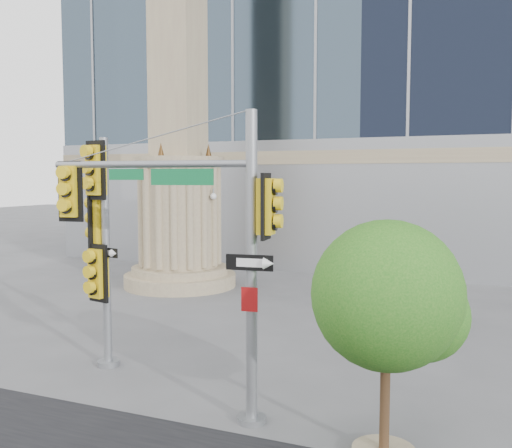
% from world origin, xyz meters
% --- Properties ---
extents(ground, '(120.00, 120.00, 0.00)m').
position_xyz_m(ground, '(0.00, 0.00, 0.00)').
color(ground, '#545456').
rests_on(ground, ground).
extents(monument, '(4.40, 4.40, 16.60)m').
position_xyz_m(monument, '(-6.00, 9.00, 5.52)').
color(monument, gray).
rests_on(monument, ground).
extents(main_signal_pole, '(4.24, 0.87, 5.47)m').
position_xyz_m(main_signal_pole, '(0.62, -1.62, 3.39)').
color(main_signal_pole, slate).
rests_on(main_signal_pole, ground).
extents(secondary_signal_pole, '(0.90, 0.78, 5.20)m').
position_xyz_m(secondary_signal_pole, '(-2.71, -0.10, 3.06)').
color(secondary_signal_pole, slate).
rests_on(secondary_signal_pole, ground).
extents(street_tree, '(2.37, 2.31, 3.69)m').
position_xyz_m(street_tree, '(4.02, -1.78, 2.43)').
color(street_tree, gray).
rests_on(street_tree, ground).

